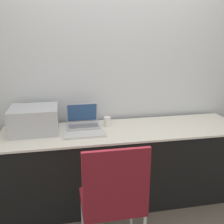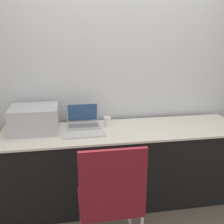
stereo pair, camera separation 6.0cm
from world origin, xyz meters
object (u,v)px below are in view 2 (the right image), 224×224
object	(u,v)px
coffee_cup	(107,121)
printer	(35,118)
chair	(111,196)
laptop_left	(83,121)
external_keyboard	(84,134)

from	to	relation	value
coffee_cup	printer	bearing A→B (deg)	-177.86
printer	chair	bearing A→B (deg)	-55.97
printer	laptop_left	xyz separation A→B (m)	(0.48, 0.08, -0.08)
external_keyboard	coffee_cup	xyz separation A→B (m)	(0.25, 0.22, 0.04)
external_keyboard	printer	bearing A→B (deg)	157.96
printer	chair	xyz separation A→B (m)	(0.61, -0.90, -0.34)
laptop_left	coffee_cup	world-z (taller)	laptop_left
external_keyboard	coffee_cup	bearing A→B (deg)	40.66
printer	laptop_left	distance (m)	0.49
chair	external_keyboard	bearing A→B (deg)	100.88
printer	coffee_cup	world-z (taller)	printer
chair	printer	bearing A→B (deg)	124.03
printer	coffee_cup	bearing A→B (deg)	2.14
laptop_left	external_keyboard	xyz separation A→B (m)	(-0.01, -0.27, -0.04)
printer	coffee_cup	size ratio (longest dim) A/B	4.56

